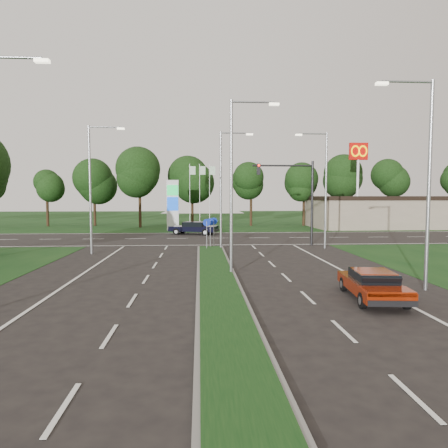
{
  "coord_description": "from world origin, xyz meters",
  "views": [
    {
      "loc": [
        -0.85,
        -14.61,
        4.1
      ],
      "look_at": [
        0.83,
        12.52,
        2.2
      ],
      "focal_mm": 32.0,
      "sensor_mm": 36.0,
      "label": 1
    }
  ],
  "objects": [
    {
      "name": "red_sedan",
      "position": [
        6.0,
        0.6,
        0.63
      ],
      "size": [
        2.17,
        4.4,
        1.17
      ],
      "rotation": [
        0.0,
        0.0,
        -0.11
      ],
      "color": "maroon",
      "rests_on": "ground"
    },
    {
      "name": "treeline_far",
      "position": [
        0.1,
        39.93,
        6.83
      ],
      "size": [
        6.0,
        6.0,
        9.9
      ],
      "color": "black",
      "rests_on": "ground"
    },
    {
      "name": "cross_road",
      "position": [
        0.0,
        24.0,
        0.0
      ],
      "size": [
        160.0,
        12.0,
        0.02
      ],
      "primitive_type": "cube",
      "color": "black",
      "rests_on": "ground"
    },
    {
      "name": "streetlight_median_far",
      "position": [
        1.0,
        16.0,
        5.08
      ],
      "size": [
        2.53,
        0.22,
        9.0
      ],
      "color": "gray",
      "rests_on": "ground"
    },
    {
      "name": "mcdonalds_sign",
      "position": [
        18.0,
        31.97,
        7.99
      ],
      "size": [
        2.2,
        0.47,
        10.4
      ],
      "color": "silver",
      "rests_on": "ground"
    },
    {
      "name": "streetlight_right_near",
      "position": [
        8.8,
        2.0,
        5.08
      ],
      "size": [
        2.53,
        0.22,
        9.0
      ],
      "rotation": [
        0.0,
        0.0,
        3.14
      ],
      "color": "gray",
      "rests_on": "ground"
    },
    {
      "name": "ground",
      "position": [
        0.0,
        0.0,
        0.0
      ],
      "size": [
        160.0,
        160.0,
        0.0
      ],
      "primitive_type": "plane",
      "color": "black",
      "rests_on": "ground"
    },
    {
      "name": "streetlight_left_far",
      "position": [
        -8.3,
        14.0,
        5.08
      ],
      "size": [
        2.53,
        0.22,
        9.0
      ],
      "color": "gray",
      "rests_on": "ground"
    },
    {
      "name": "median_kerb",
      "position": [
        0.0,
        4.0,
        0.06
      ],
      "size": [
        2.0,
        26.0,
        0.12
      ],
      "primitive_type": "cube",
      "color": "slate",
      "rests_on": "ground"
    },
    {
      "name": "gas_pylon",
      "position": [
        -3.79,
        33.05,
        3.2
      ],
      "size": [
        5.8,
        1.26,
        8.0
      ],
      "color": "silver",
      "rests_on": "ground"
    },
    {
      "name": "commercial_building",
      "position": [
        22.0,
        36.0,
        2.0
      ],
      "size": [
        16.0,
        9.0,
        4.0
      ],
      "primitive_type": "cube",
      "color": "gray",
      "rests_on": "ground"
    },
    {
      "name": "streetlight_right_far",
      "position": [
        8.8,
        16.0,
        5.08
      ],
      "size": [
        2.53,
        0.22,
        9.0
      ],
      "rotation": [
        0.0,
        0.0,
        3.14
      ],
      "color": "gray",
      "rests_on": "ground"
    },
    {
      "name": "verge_far",
      "position": [
        0.0,
        55.0,
        0.0
      ],
      "size": [
        160.0,
        50.0,
        0.02
      ],
      "primitive_type": "cube",
      "color": "#113411",
      "rests_on": "ground"
    },
    {
      "name": "streetlight_median_near",
      "position": [
        1.0,
        6.0,
        5.08
      ],
      "size": [
        2.53,
        0.22,
        9.0
      ],
      "color": "gray",
      "rests_on": "ground"
    },
    {
      "name": "traffic_signal",
      "position": [
        7.19,
        18.0,
        4.65
      ],
      "size": [
        5.1,
        0.42,
        7.0
      ],
      "color": "black",
      "rests_on": "ground"
    },
    {
      "name": "navy_sedan",
      "position": [
        -1.44,
        27.99,
        0.74
      ],
      "size": [
        5.39,
        3.53,
        1.38
      ],
      "rotation": [
        0.0,
        0.0,
        1.25
      ],
      "color": "black",
      "rests_on": "ground"
    },
    {
      "name": "median_signs",
      "position": [
        0.0,
        16.4,
        1.71
      ],
      "size": [
        1.16,
        1.76,
        2.38
      ],
      "color": "gray",
      "rests_on": "ground"
    }
  ]
}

